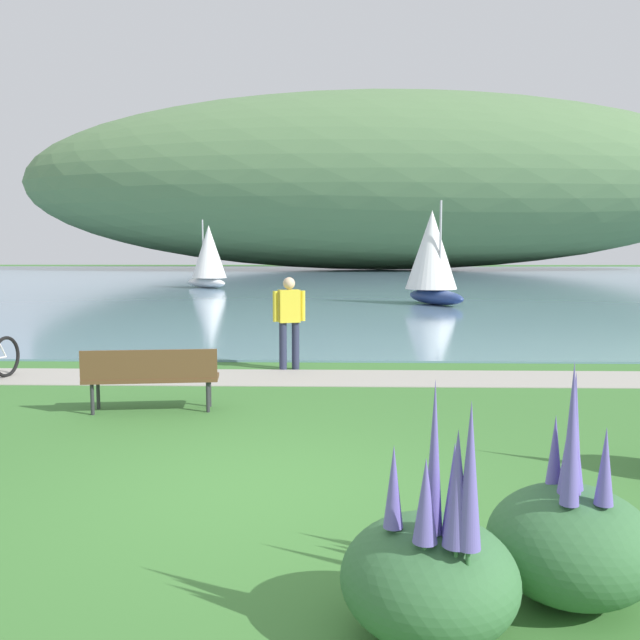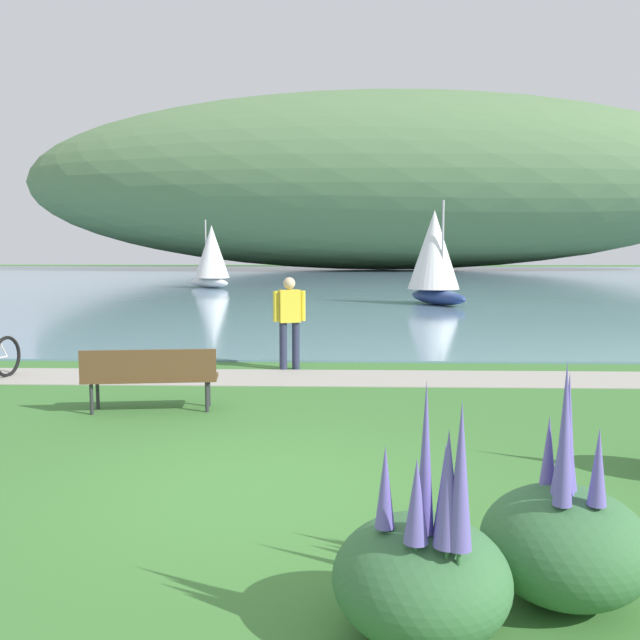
% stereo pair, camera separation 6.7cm
% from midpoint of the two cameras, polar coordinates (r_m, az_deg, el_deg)
% --- Properties ---
extents(ground_plane, '(200.00, 200.00, 0.00)m').
position_cam_midpoint_polar(ground_plane, '(6.30, -5.18, -14.39)').
color(ground_plane, '#3D7533').
extents(bay_water, '(180.00, 80.00, 0.04)m').
position_cam_midpoint_polar(bay_water, '(52.94, 0.78, 3.60)').
color(bay_water, '#6B8EA8').
rests_on(bay_water, ground).
extents(distant_hillside, '(82.41, 28.00, 19.97)m').
position_cam_midpoint_polar(distant_hillside, '(78.18, 5.12, 11.68)').
color(distant_hillside, '#567A4C').
rests_on(distant_hillside, bay_water).
extents(shoreline_path, '(60.00, 1.50, 0.01)m').
position_cam_midpoint_polar(shoreline_path, '(11.51, -2.03, -4.98)').
color(shoreline_path, '#A39E93').
rests_on(shoreline_path, ground).
extents(park_bench_near_camera, '(1.85, 0.70, 0.88)m').
position_cam_midpoint_polar(park_bench_near_camera, '(9.32, -14.52, -4.54)').
color(park_bench_near_camera, brown).
rests_on(park_bench_near_camera, ground).
extents(person_at_shoreline, '(0.59, 0.33, 1.71)m').
position_cam_midpoint_polar(person_at_shoreline, '(12.21, -2.83, 0.26)').
color(person_at_shoreline, '#282D47').
rests_on(person_at_shoreline, ground).
extents(echium_bush_beside_closest, '(1.04, 1.04, 1.56)m').
position_cam_midpoint_polar(echium_bush_beside_closest, '(4.64, 20.37, -17.11)').
color(echium_bush_beside_closest, '#386B3D').
rests_on(echium_bush_beside_closest, ground).
extents(echium_bush_mid_cluster, '(1.01, 1.01, 1.51)m').
position_cam_midpoint_polar(echium_bush_mid_cluster, '(4.03, 8.95, -20.55)').
color(echium_bush_mid_cluster, '#386B3D').
rests_on(echium_bush_mid_cluster, ground).
extents(sailboat_nearest_to_shore, '(2.79, 3.60, 4.14)m').
position_cam_midpoint_polar(sailboat_nearest_to_shore, '(27.30, 9.55, 5.45)').
color(sailboat_nearest_to_shore, navy).
rests_on(sailboat_nearest_to_shore, bay_water).
extents(sailboat_mid_bay, '(3.22, 3.13, 3.97)m').
position_cam_midpoint_polar(sailboat_mid_bay, '(39.27, -9.61, 5.46)').
color(sailboat_mid_bay, white).
rests_on(sailboat_mid_bay, bay_water).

